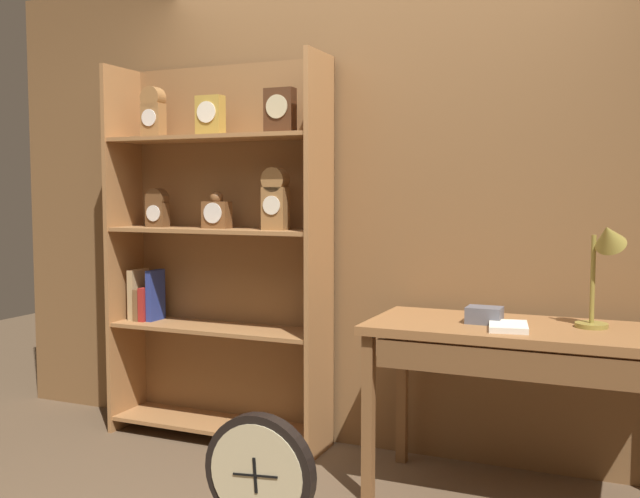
{
  "coord_description": "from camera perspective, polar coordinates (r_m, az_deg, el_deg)",
  "views": [
    {
      "loc": [
        1.24,
        -2.38,
        1.38
      ],
      "look_at": [
        -0.07,
        0.65,
        1.12
      ],
      "focal_mm": 40.93,
      "sensor_mm": 36.0,
      "label": 1
    }
  ],
  "objects": [
    {
      "name": "toolbox_small",
      "position": [
        3.34,
        12.73,
        -5.06
      ],
      "size": [
        0.15,
        0.12,
        0.07
      ],
      "primitive_type": "cube",
      "color": "#595960",
      "rests_on": "workbench"
    },
    {
      "name": "round_clock_large",
      "position": [
        3.02,
        -4.75,
        -17.27
      ],
      "size": [
        0.47,
        0.11,
        0.51
      ],
      "color": "black",
      "rests_on": "ground"
    },
    {
      "name": "workbench",
      "position": [
        3.32,
        15.62,
        -7.5
      ],
      "size": [
        1.36,
        0.61,
        0.79
      ],
      "color": "brown",
      "rests_on": "ground"
    },
    {
      "name": "desk_lamp",
      "position": [
        3.3,
        21.36,
        -0.4
      ],
      "size": [
        0.21,
        0.22,
        0.48
      ],
      "color": "olive",
      "rests_on": "workbench"
    },
    {
      "name": "back_wood_panel",
      "position": [
        3.87,
        4.74,
        3.32
      ],
      "size": [
        4.8,
        0.05,
        2.6
      ],
      "primitive_type": "cube",
      "color": "brown",
      "rests_on": "ground"
    },
    {
      "name": "open_repair_manual",
      "position": [
        3.22,
        14.51,
        -5.89
      ],
      "size": [
        0.2,
        0.24,
        0.02
      ],
      "primitive_type": "cube",
      "rotation": [
        0.0,
        0.0,
        0.18
      ],
      "color": "silver",
      "rests_on": "workbench"
    },
    {
      "name": "bookshelf",
      "position": [
        4.08,
        -8.01,
        -0.07
      ],
      "size": [
        1.26,
        0.34,
        2.09
      ],
      "color": "#9E6B3D",
      "rests_on": "ground"
    }
  ]
}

